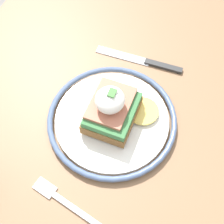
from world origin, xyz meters
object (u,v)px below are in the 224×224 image
Objects in this scene: plate at (112,119)px; fork at (69,204)px; knife at (146,62)px; sandwich at (112,109)px.

plate is 1.55× the size of fork.
sandwich is at bearing 174.81° from knife.
fork is at bearing 175.90° from knife.
plate is at bearing 148.72° from sandwich.
plate is 0.04m from sandwich.
knife is at bearing -4.10° from fork.
sandwich is 0.64× the size of knife.
knife is (0.15, -0.01, -0.04)m from sandwich.
sandwich is (0.00, -0.00, 0.04)m from plate.
sandwich is at bearing -3.09° from fork.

